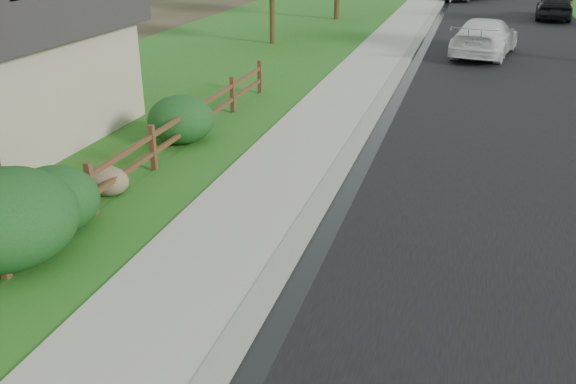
% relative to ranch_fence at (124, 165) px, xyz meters
% --- Properties ---
extents(road, '(8.00, 90.00, 0.02)m').
position_rel_ranch_fence_xyz_m(road, '(8.20, 28.60, -0.61)').
color(road, black).
rests_on(road, ground).
extents(curb, '(0.40, 90.00, 0.12)m').
position_rel_ranch_fence_xyz_m(curb, '(4.00, 28.60, -0.56)').
color(curb, gray).
rests_on(curb, ground).
extents(wet_gutter, '(0.50, 90.00, 0.00)m').
position_rel_ranch_fence_xyz_m(wet_gutter, '(4.35, 28.60, -0.60)').
color(wet_gutter, black).
rests_on(wet_gutter, road).
extents(sidewalk, '(2.20, 90.00, 0.10)m').
position_rel_ranch_fence_xyz_m(sidewalk, '(2.70, 28.60, -0.57)').
color(sidewalk, '#AFA799').
rests_on(sidewalk, ground).
extents(grass_strip, '(1.60, 90.00, 0.06)m').
position_rel_ranch_fence_xyz_m(grass_strip, '(0.80, 28.60, -0.59)').
color(grass_strip, '#265919').
rests_on(grass_strip, ground).
extents(lawn_near, '(9.00, 90.00, 0.04)m').
position_rel_ranch_fence_xyz_m(lawn_near, '(-4.40, 28.60, -0.60)').
color(lawn_near, '#265919').
rests_on(lawn_near, ground).
extents(ranch_fence, '(0.12, 16.92, 1.10)m').
position_rel_ranch_fence_xyz_m(ranch_fence, '(0.00, 0.00, 0.00)').
color(ranch_fence, '#463217').
rests_on(ranch_fence, ground).
extents(white_suv, '(3.05, 5.60, 1.54)m').
position_rel_ranch_fence_xyz_m(white_suv, '(6.96, 17.11, 0.17)').
color(white_suv, white).
rests_on(white_suv, road).
extents(dark_car_mid, '(2.26, 4.93, 1.64)m').
position_rel_ranch_fence_xyz_m(dark_car_mid, '(10.80, 29.68, 0.22)').
color(dark_car_mid, black).
rests_on(dark_car_mid, road).
extents(boulder, '(0.97, 0.75, 0.63)m').
position_rel_ranch_fence_xyz_m(boulder, '(-0.30, -0.23, -0.30)').
color(boulder, brown).
rests_on(boulder, ground).
extents(shrub_a, '(2.09, 2.09, 1.22)m').
position_rel_ranch_fence_xyz_m(shrub_a, '(-0.30, -1.90, -0.01)').
color(shrub_a, '#174018').
rests_on(shrub_a, ground).
extents(shrub_b, '(2.55, 2.55, 1.59)m').
position_rel_ranch_fence_xyz_m(shrub_b, '(-0.30, -3.06, 0.18)').
color(shrub_b, '#174018').
rests_on(shrub_b, ground).
extents(shrub_c, '(2.17, 2.17, 1.21)m').
position_rel_ranch_fence_xyz_m(shrub_c, '(-0.30, 3.23, -0.01)').
color(shrub_c, '#174018').
rests_on(shrub_c, ground).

